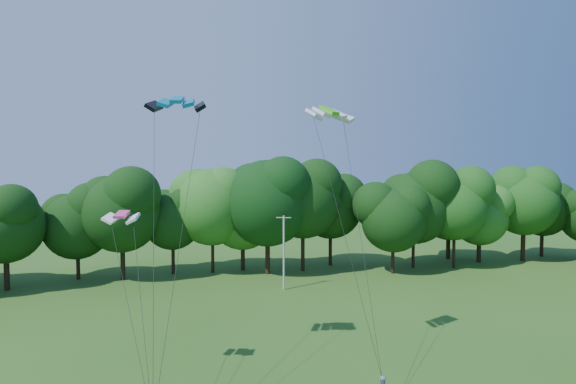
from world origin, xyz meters
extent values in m
cylinder|color=#ABABA2|center=(4.10, 29.29, 3.60)|extent=(0.18, 0.18, 7.20)
cube|color=#ABABA2|center=(4.10, 29.29, 7.02)|extent=(1.38, 0.56, 0.08)
cube|color=#046B90|center=(-5.77, 13.54, 15.49)|extent=(3.35, 1.93, 0.65)
cube|color=#46BA1B|center=(2.96, 12.89, 15.10)|extent=(3.19, 2.30, 0.71)
cube|color=#D0397C|center=(-8.69, 12.53, 9.22)|extent=(2.01, 1.38, 0.39)
cylinder|color=black|center=(3.90, 36.26, 2.65)|extent=(0.52, 0.52, 5.29)
ellipsoid|color=black|center=(3.90, 36.26, 9.62)|extent=(10.58, 10.58, 11.55)
cylinder|color=black|center=(28.59, 39.10, 2.01)|extent=(0.43, 0.43, 4.03)
ellipsoid|color=#1D5018|center=(28.59, 39.10, 7.32)|extent=(8.05, 8.05, 8.79)
camera|label=1|loc=(-5.84, -12.48, 11.52)|focal=28.00mm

